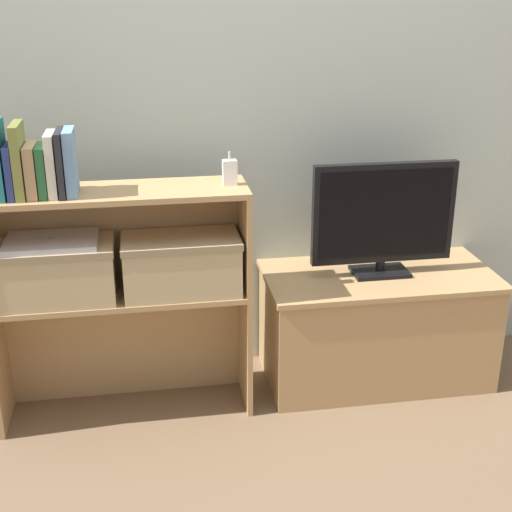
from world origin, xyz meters
The scene contains 18 objects.
ground_plane centered at (0.00, 0.00, 0.00)m, with size 16.00×16.00×0.00m, color brown.
wall_back centered at (0.00, 0.48, 1.20)m, with size 10.00×0.05×2.40m.
tv_stand centered at (0.51, 0.22, 0.23)m, with size 0.92×0.46×0.46m.
tv centered at (0.51, 0.22, 0.70)m, with size 0.56×0.14×0.45m.
bookshelf_lower_tier centered at (-0.50, 0.19, 0.30)m, with size 0.93×0.26×0.49m.
bookshelf_upper_tier centered at (-0.50, 0.19, 0.74)m, with size 0.93×0.26×0.39m.
book_teal centered at (-0.85, 0.10, 1.01)m, with size 0.02×0.15×0.26m.
book_navy centered at (-0.82, 0.10, 0.97)m, with size 0.02×0.15×0.18m.
book_olive centered at (-0.79, 0.10, 1.00)m, with size 0.03×0.16×0.24m.
book_tan centered at (-0.75, 0.10, 0.96)m, with size 0.03×0.14×0.17m.
book_forest centered at (-0.72, 0.10, 0.96)m, with size 0.03×0.13×0.17m.
book_ivory centered at (-0.69, 0.10, 0.98)m, with size 0.03×0.14×0.21m.
book_charcoal centered at (-0.66, 0.10, 0.99)m, with size 0.02×0.16×0.22m.
book_skyblue centered at (-0.63, 0.10, 0.99)m, with size 0.03×0.14×0.22m.
baby_monitor centered at (-0.09, 0.13, 0.92)m, with size 0.05×0.03×0.12m.
storage_basket_left centered at (-0.72, 0.12, 0.60)m, with size 0.42×0.23×0.21m.
storage_basket_right centered at (-0.27, 0.12, 0.60)m, with size 0.42×0.23×0.21m.
laptop centered at (-0.72, 0.12, 0.71)m, with size 0.31×0.21×0.02m.
Camera 1 is at (-0.40, -2.27, 1.56)m, focal length 50.00 mm.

